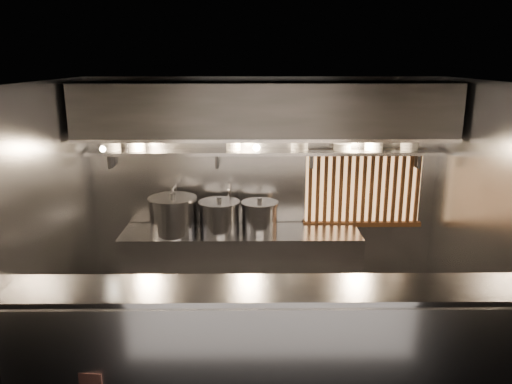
{
  "coord_description": "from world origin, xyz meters",
  "views": [
    {
      "loc": [
        -0.16,
        -4.84,
        3.0
      ],
      "look_at": [
        -0.11,
        0.55,
        1.57
      ],
      "focal_mm": 35.0,
      "sensor_mm": 36.0,
      "label": 1
    }
  ],
  "objects_px": {
    "stock_pot_left": "(173,215)",
    "stock_pot_right": "(260,216)",
    "pendant_bulb": "(257,147)",
    "heat_lamp": "(100,144)",
    "stock_pot_mid": "(219,216)"
  },
  "relations": [
    {
      "from": "heat_lamp",
      "to": "stock_pot_left",
      "type": "xyz_separation_m",
      "value": [
        0.76,
        0.23,
        -0.93
      ]
    },
    {
      "from": "pendant_bulb",
      "to": "stock_pot_right",
      "type": "xyz_separation_m",
      "value": [
        0.04,
        -0.02,
        -0.87
      ]
    },
    {
      "from": "heat_lamp",
      "to": "stock_pot_left",
      "type": "height_order",
      "value": "heat_lamp"
    },
    {
      "from": "stock_pot_left",
      "to": "stock_pot_right",
      "type": "distance_m",
      "value": 1.09
    },
    {
      "from": "stock_pot_mid",
      "to": "stock_pot_right",
      "type": "relative_size",
      "value": 0.99
    },
    {
      "from": "pendant_bulb",
      "to": "stock_pot_left",
      "type": "xyz_separation_m",
      "value": [
        -1.04,
        -0.12,
        -0.83
      ]
    },
    {
      "from": "pendant_bulb",
      "to": "heat_lamp",
      "type": "bearing_deg",
      "value": -169.0
    },
    {
      "from": "pendant_bulb",
      "to": "stock_pot_left",
      "type": "height_order",
      "value": "pendant_bulb"
    },
    {
      "from": "stock_pot_left",
      "to": "stock_pot_mid",
      "type": "distance_m",
      "value": 0.58
    },
    {
      "from": "stock_pot_mid",
      "to": "heat_lamp",
      "type": "bearing_deg",
      "value": -168.15
    },
    {
      "from": "stock_pot_mid",
      "to": "pendant_bulb",
      "type": "bearing_deg",
      "value": 8.57
    },
    {
      "from": "pendant_bulb",
      "to": "stock_pot_right",
      "type": "relative_size",
      "value": 0.33
    },
    {
      "from": "stock_pot_mid",
      "to": "stock_pot_right",
      "type": "bearing_deg",
      "value": 5.58
    },
    {
      "from": "pendant_bulb",
      "to": "stock_pot_left",
      "type": "distance_m",
      "value": 1.33
    },
    {
      "from": "stock_pot_left",
      "to": "stock_pot_mid",
      "type": "bearing_deg",
      "value": 4.67
    }
  ]
}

